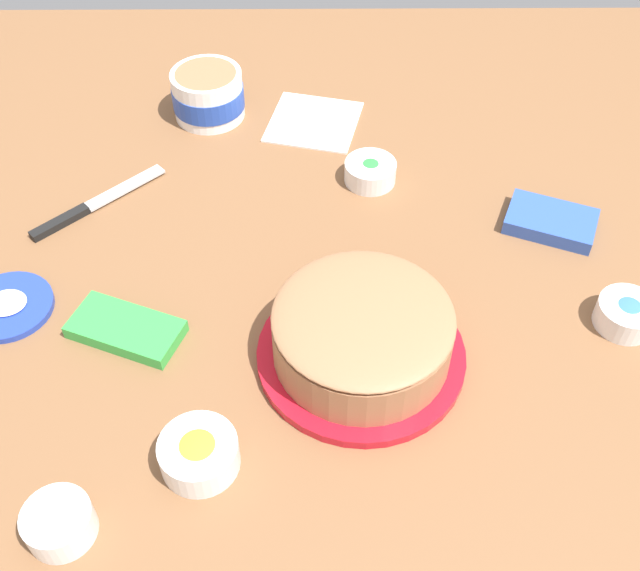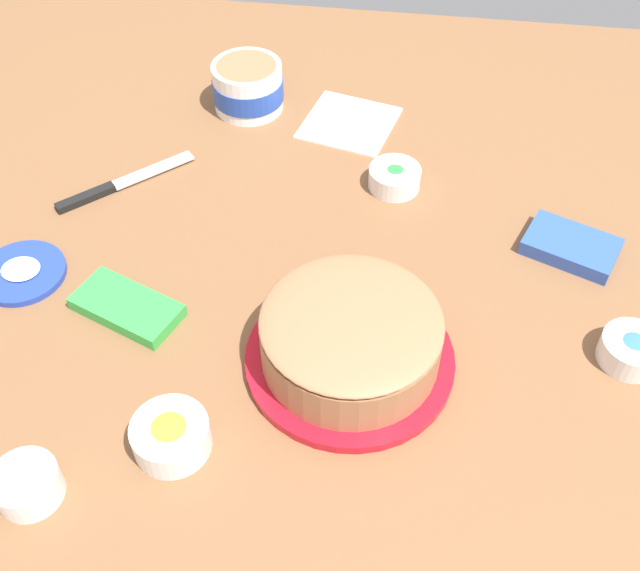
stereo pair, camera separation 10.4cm
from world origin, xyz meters
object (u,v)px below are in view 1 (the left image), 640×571
object	(u,v)px
sprinkle_bowl_yellow	(199,453)
paper_napkin	(314,121)
sprinkle_bowl_green	(370,171)
frosting_tub	(208,94)
sprinkle_bowl_blue	(626,313)
frosted_cake	(362,336)
candy_box_upper	(126,329)
sprinkle_bowl_orange	(59,523)
candy_box_lower	(551,221)
spreading_knife	(87,208)
frosting_tub_lid	(8,306)

from	to	relation	value
sprinkle_bowl_yellow	paper_napkin	xyz separation A→B (m)	(0.13, 0.67, -0.02)
sprinkle_bowl_green	paper_napkin	bearing A→B (deg)	119.97
frosting_tub	sprinkle_bowl_blue	world-z (taller)	frosting_tub
frosted_cake	paper_napkin	bearing A→B (deg)	96.69
candy_box_upper	sprinkle_bowl_green	bearing A→B (deg)	64.45
sprinkle_bowl_orange	sprinkle_bowl_yellow	bearing A→B (deg)	30.01
frosting_tub	sprinkle_bowl_yellow	bearing A→B (deg)	-85.84
frosting_tub	sprinkle_bowl_yellow	xyz separation A→B (m)	(0.05, -0.69, -0.02)
frosting_tub	sprinkle_bowl_blue	distance (m)	0.77
frosted_cake	paper_napkin	distance (m)	0.52
sprinkle_bowl_orange	sprinkle_bowl_blue	world-z (taller)	sprinkle_bowl_orange
candy_box_lower	paper_napkin	distance (m)	0.45
frosted_cake	sprinkle_bowl_yellow	bearing A→B (deg)	-141.89
spreading_knife	paper_napkin	xyz separation A→B (m)	(0.35, 0.23, -0.00)
sprinkle_bowl_orange	paper_napkin	size ratio (longest dim) A/B	0.51
frosting_tub	spreading_knife	distance (m)	0.31
frosting_tub_lid	sprinkle_bowl_yellow	bearing A→B (deg)	-39.68
frosted_cake	frosting_tub	xyz separation A→B (m)	(-0.24, 0.54, -0.00)
spreading_knife	candy_box_lower	bearing A→B (deg)	-3.39
frosting_tub	sprinkle_bowl_green	bearing A→B (deg)	-33.64
sprinkle_bowl_green	sprinkle_bowl_blue	xyz separation A→B (m)	(0.33, -0.30, 0.00)
spreading_knife	candy_box_upper	distance (m)	0.27
spreading_knife	candy_box_lower	distance (m)	0.71
candy_box_upper	paper_napkin	world-z (taller)	candy_box_upper
frosted_cake	sprinkle_bowl_orange	world-z (taller)	frosted_cake
sprinkle_bowl_orange	candy_box_lower	world-z (taller)	sprinkle_bowl_orange
sprinkle_bowl_yellow	sprinkle_bowl_blue	bearing A→B (deg)	20.69
frosted_cake	paper_napkin	xyz separation A→B (m)	(-0.06, 0.52, -0.04)
frosting_tub_lid	spreading_knife	size ratio (longest dim) A/B	0.67
candy_box_lower	candy_box_upper	xyz separation A→B (m)	(-0.61, -0.20, -0.00)
sprinkle_bowl_yellow	candy_box_upper	xyz separation A→B (m)	(-0.12, 0.19, -0.01)
frosting_tub_lid	paper_napkin	distance (m)	0.60
sprinkle_bowl_orange	sprinkle_bowl_green	world-z (taller)	sprinkle_bowl_orange
spreading_knife	sprinkle_bowl_blue	xyz separation A→B (m)	(0.77, -0.23, 0.01)
frosting_tub_lid	candy_box_lower	bearing A→B (deg)	11.49
candy_box_lower	candy_box_upper	world-z (taller)	candy_box_lower
frosting_tub	frosting_tub_lid	world-z (taller)	frosting_tub
paper_napkin	sprinkle_bowl_yellow	bearing A→B (deg)	-101.30
spreading_knife	candy_box_upper	size ratio (longest dim) A/B	1.25
sprinkle_bowl_yellow	candy_box_lower	world-z (taller)	sprinkle_bowl_yellow
frosted_cake	sprinkle_bowl_green	xyz separation A→B (m)	(0.03, 0.36, -0.03)
frosting_tub	frosting_tub_lid	distance (m)	0.51
sprinkle_bowl_green	frosting_tub_lid	bearing A→B (deg)	-152.17
sprinkle_bowl_blue	sprinkle_bowl_orange	bearing A→B (deg)	-157.27
frosting_tub_lid	candy_box_upper	distance (m)	0.18
frosting_tub_lid	sprinkle_bowl_green	xyz separation A→B (m)	(0.51, 0.27, 0.01)
frosting_tub	spreading_knife	world-z (taller)	frosting_tub
frosted_cake	candy_box_upper	size ratio (longest dim) A/B	1.83
frosting_tub	sprinkle_bowl_yellow	distance (m)	0.69
spreading_knife	sprinkle_bowl_orange	bearing A→B (deg)	-81.76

